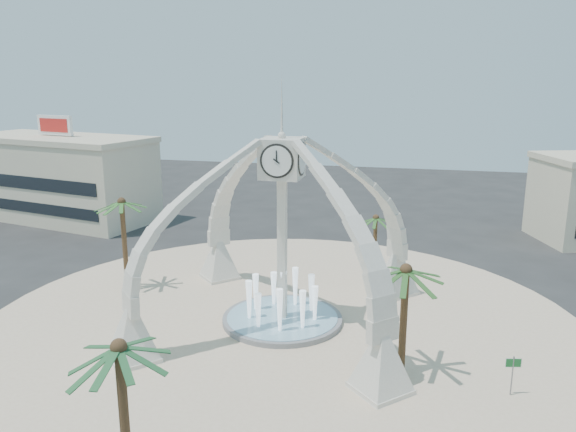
% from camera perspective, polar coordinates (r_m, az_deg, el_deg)
% --- Properties ---
extents(ground, '(140.00, 140.00, 0.00)m').
position_cam_1_polar(ground, '(38.25, -0.58, -10.74)').
color(ground, '#282828').
rests_on(ground, ground).
extents(plaza, '(40.00, 40.00, 0.06)m').
position_cam_1_polar(plaza, '(38.24, -0.58, -10.70)').
color(plaza, beige).
rests_on(plaza, ground).
extents(clock_tower, '(17.94, 17.94, 16.30)m').
position_cam_1_polar(clock_tower, '(36.05, -0.60, -1.30)').
color(clock_tower, silver).
rests_on(clock_tower, ground).
extents(fountain, '(8.00, 8.00, 3.62)m').
position_cam_1_polar(fountain, '(38.13, -0.58, -10.34)').
color(fountain, gray).
rests_on(fountain, ground).
extents(building_nw, '(23.75, 13.73, 11.90)m').
position_cam_1_polar(building_nw, '(69.83, -22.15, 3.65)').
color(building_nw, beige).
rests_on(building_nw, ground).
extents(palm_east, '(4.76, 4.76, 6.82)m').
position_cam_1_polar(palm_east, '(30.49, 11.90, -5.53)').
color(palm_east, brown).
rests_on(palm_east, ground).
extents(palm_west, '(5.00, 5.00, 7.69)m').
position_cam_1_polar(palm_west, '(43.74, -16.55, 1.25)').
color(palm_west, brown).
rests_on(palm_west, ground).
extents(palm_north, '(3.50, 3.50, 5.81)m').
position_cam_1_polar(palm_north, '(44.87, 8.91, -0.27)').
color(palm_north, brown).
rests_on(palm_north, ground).
extents(palm_south, '(4.10, 4.10, 6.86)m').
position_cam_1_polar(palm_south, '(22.48, -16.81, -12.84)').
color(palm_south, brown).
rests_on(palm_south, ground).
extents(street_sign, '(0.80, 0.20, 2.23)m').
position_cam_1_polar(street_sign, '(31.63, 21.88, -14.12)').
color(street_sign, slate).
rests_on(street_sign, ground).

